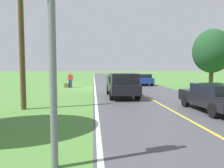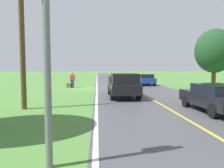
{
  "view_description": "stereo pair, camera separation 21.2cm",
  "coord_description": "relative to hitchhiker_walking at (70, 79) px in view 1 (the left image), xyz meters",
  "views": [
    {
      "loc": [
        -1.05,
        23.44,
        2.26
      ],
      "look_at": [
        -2.07,
        11.53,
        1.33
      ],
      "focal_mm": 34.71,
      "sensor_mm": 36.0,
      "label": 1
    },
    {
      "loc": [
        -1.26,
        23.46,
        2.26
      ],
      "look_at": [
        -2.07,
        11.53,
        1.33
      ],
      "focal_mm": 34.71,
      "sensor_mm": 36.0,
      "label": 2
    }
  ],
  "objects": [
    {
      "name": "tree_far_side_near",
      "position": [
        -14.13,
        3.79,
        2.85
      ],
      "size": [
        3.7,
        3.7,
        5.98
      ],
      "color": "brown",
      "rests_on": "ground"
    },
    {
      "name": "ground_plane",
      "position": [
        -1.5,
        0.78,
        -0.98
      ],
      "size": [
        200.0,
        200.0,
        0.0
      ],
      "primitive_type": "plane",
      "color": "#4C7F38"
    },
    {
      "name": "road_surface",
      "position": [
        -6.63,
        0.78,
        -0.98
      ],
      "size": [
        8.22,
        120.0,
        0.0
      ],
      "primitive_type": "cube",
      "color": "#47474C",
      "rests_on": "ground"
    },
    {
      "name": "suitcase_carried",
      "position": [
        0.42,
        0.05,
        -0.73
      ],
      "size": [
        0.47,
        0.23,
        0.5
      ],
      "primitive_type": "cube",
      "rotation": [
        0.0,
        0.0,
        1.51
      ],
      "color": "brown",
      "rests_on": "ground"
    },
    {
      "name": "sedan_mid_oncoming",
      "position": [
        -8.69,
        13.75,
        -0.23
      ],
      "size": [
        2.03,
        4.45,
        1.41
      ],
      "color": "black",
      "rests_on": "ground"
    },
    {
      "name": "utility_pole_roadside",
      "position": [
        1.2,
        12.35,
        2.59
      ],
      "size": [
        0.28,
        0.28,
        7.13
      ],
      "primitive_type": "cylinder",
      "color": "brown",
      "rests_on": "ground"
    },
    {
      "name": "pickup_truck_passing",
      "position": [
        -4.7,
        8.08,
        -0.01
      ],
      "size": [
        2.11,
        5.4,
        1.82
      ],
      "color": "black",
      "rests_on": "ground"
    },
    {
      "name": "lane_edge_line",
      "position": [
        -2.7,
        0.78,
        -0.98
      ],
      "size": [
        0.16,
        117.6,
        0.0
      ],
      "primitive_type": "cube",
      "color": "silver",
      "rests_on": "ground"
    },
    {
      "name": "traffic_light_mast",
      "position": [
        -1.52,
        19.41,
        2.57
      ],
      "size": [
        0.61,
        0.32,
        5.2
      ],
      "color": "slate",
      "rests_on": "ground"
    },
    {
      "name": "lane_centre_line",
      "position": [
        -6.63,
        0.78,
        -0.98
      ],
      "size": [
        0.14,
        117.6,
        0.0
      ],
      "primitive_type": "cube",
      "color": "gold",
      "rests_on": "ground"
    },
    {
      "name": "hitchhiker_walking",
      "position": [
        0.0,
        0.0,
        0.0
      ],
      "size": [
        0.62,
        0.53,
        1.75
      ],
      "color": "navy",
      "rests_on": "ground"
    },
    {
      "name": "sedan_near_oncoming",
      "position": [
        -8.89,
        -3.08,
        -0.23
      ],
      "size": [
        1.98,
        4.43,
        1.41
      ],
      "color": "navy",
      "rests_on": "ground"
    }
  ]
}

